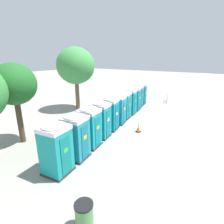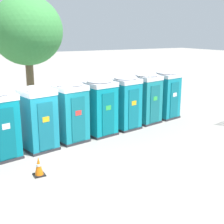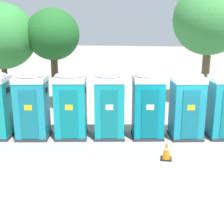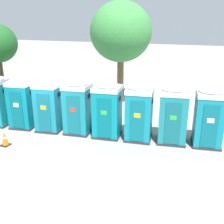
# 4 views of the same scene
# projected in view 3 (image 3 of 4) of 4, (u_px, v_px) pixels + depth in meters

# --- Properties ---
(ground_plane) EXTENTS (120.00, 120.00, 0.00)m
(ground_plane) POSITION_uv_depth(u_px,v_px,m) (184.00, 137.00, 12.33)
(ground_plane) COLOR gray
(portapotty_1) EXTENTS (1.42, 1.40, 2.54)m
(portapotty_1) POSITION_uv_depth(u_px,v_px,m) (32.00, 106.00, 11.95)
(portapotty_1) COLOR #2D2D33
(portapotty_1) RESTS_ON ground
(portapotty_2) EXTENTS (1.41, 1.40, 2.54)m
(portapotty_2) POSITION_uv_depth(u_px,v_px,m) (71.00, 105.00, 11.99)
(portapotty_2) COLOR #2D2D33
(portapotty_2) RESTS_ON ground
(portapotty_3) EXTENTS (1.36, 1.39, 2.54)m
(portapotty_3) POSITION_uv_depth(u_px,v_px,m) (109.00, 105.00, 12.01)
(portapotty_3) COLOR #2D2D33
(portapotty_3) RESTS_ON ground
(portapotty_4) EXTENTS (1.40, 1.42, 2.54)m
(portapotty_4) POSITION_uv_depth(u_px,v_px,m) (148.00, 105.00, 12.01)
(portapotty_4) COLOR #2D2D33
(portapotty_4) RESTS_ON ground
(portapotty_5) EXTENTS (1.41, 1.42, 2.54)m
(portapotty_5) POSITION_uv_depth(u_px,v_px,m) (187.00, 106.00, 11.96)
(portapotty_5) COLOR #2D2D33
(portapotty_5) RESTS_ON ground
(street_tree_0) EXTENTS (3.45, 3.45, 5.38)m
(street_tree_0) POSITION_uv_depth(u_px,v_px,m) (1.00, 36.00, 15.50)
(street_tree_0) COLOR #4C3826
(street_tree_0) RESTS_ON ground
(street_tree_1) EXTENTS (2.66, 2.66, 5.12)m
(street_tree_1) POSITION_uv_depth(u_px,v_px,m) (53.00, 35.00, 15.57)
(street_tree_1) COLOR #4C3826
(street_tree_1) RESTS_ON ground
(street_tree_2) EXTENTS (3.89, 3.89, 6.46)m
(street_tree_2) POSITION_uv_depth(u_px,v_px,m) (210.00, 20.00, 16.62)
(street_tree_2) COLOR brown
(street_tree_2) RESTS_ON ground
(traffic_cone) EXTENTS (0.36, 0.36, 0.64)m
(traffic_cone) POSITION_uv_depth(u_px,v_px,m) (166.00, 150.00, 10.15)
(traffic_cone) COLOR black
(traffic_cone) RESTS_ON ground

